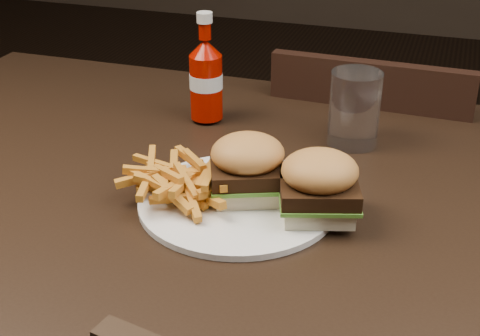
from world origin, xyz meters
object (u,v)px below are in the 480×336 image
(chair_far, at_px, (369,213))
(plate, at_px, (238,201))
(dining_table, at_px, (200,185))
(ketchup_bottle, at_px, (206,87))
(tumbler, at_px, (354,111))

(chair_far, distance_m, plate, 0.67)
(dining_table, distance_m, ketchup_bottle, 0.21)
(dining_table, xyz_separation_m, tumbler, (0.19, 0.17, 0.08))
(chair_far, height_order, plate, plate)
(dining_table, xyz_separation_m, chair_far, (0.20, 0.50, -0.30))
(ketchup_bottle, xyz_separation_m, tumbler, (0.25, -0.01, -0.01))
(tumbler, bearing_deg, dining_table, -138.41)
(dining_table, xyz_separation_m, ketchup_bottle, (-0.06, 0.18, 0.08))
(dining_table, height_order, tumbler, tumbler)
(chair_far, relative_size, ketchup_bottle, 3.46)
(plate, bearing_deg, chair_far, 78.25)
(dining_table, distance_m, plate, 0.11)
(ketchup_bottle, relative_size, tumbler, 0.88)
(chair_far, height_order, tumbler, tumbler)
(dining_table, relative_size, tumbler, 9.66)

